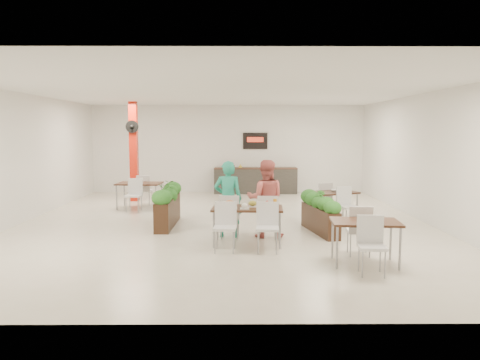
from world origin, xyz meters
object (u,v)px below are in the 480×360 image
(red_column, at_px, (134,150))
(side_table_a, at_px, (139,187))
(diner_man, at_px, (228,199))
(side_table_c, at_px, (365,228))
(planter_left, at_px, (168,204))
(planter_right, at_px, (320,211))
(main_table, at_px, (247,213))
(diner_woman, at_px, (265,199))
(side_table_b, at_px, (334,197))
(service_counter, at_px, (255,180))

(red_column, relative_size, side_table_a, 1.94)
(diner_man, bearing_deg, side_table_c, 142.37)
(side_table_a, bearing_deg, planter_left, -60.80)
(red_column, relative_size, side_table_c, 1.94)
(planter_right, xyz_separation_m, side_table_a, (-4.72, 3.40, 0.15))
(main_table, height_order, planter_left, planter_left)
(planter_left, bearing_deg, diner_woman, -28.62)
(diner_woman, bearing_deg, planter_right, -158.15)
(diner_woman, distance_m, side_table_b, 2.55)
(service_counter, relative_size, main_table, 1.77)
(red_column, relative_size, planter_right, 1.77)
(diner_woman, bearing_deg, side_table_a, -43.95)
(diner_man, bearing_deg, diner_woman, -176.33)
(main_table, relative_size, side_table_b, 1.02)
(diner_man, height_order, planter_right, diner_man)
(diner_woman, xyz_separation_m, side_table_b, (1.84, 1.76, -0.21))
(diner_woman, bearing_deg, side_table_b, -132.66)
(service_counter, height_order, side_table_c, service_counter)
(side_table_a, distance_m, side_table_b, 5.70)
(red_column, distance_m, side_table_a, 1.79)
(side_table_c, bearing_deg, planter_left, 144.11)
(side_table_b, relative_size, side_table_c, 1.01)
(diner_man, xyz_separation_m, diner_woman, (0.80, 0.00, 0.01))
(main_table, distance_m, side_table_a, 5.42)
(planter_left, xyz_separation_m, side_table_b, (4.11, 0.52, 0.09))
(planter_right, bearing_deg, side_table_a, 144.21)
(service_counter, height_order, planter_right, service_counter)
(diner_man, bearing_deg, service_counter, -93.30)
(main_table, xyz_separation_m, planter_right, (1.65, 1.06, -0.15))
(planter_left, bearing_deg, service_counter, 68.23)
(diner_man, xyz_separation_m, planter_right, (2.04, 0.41, -0.33))
(main_table, relative_size, planter_left, 0.81)
(main_table, height_order, planter_right, planter_right)
(diner_woman, height_order, planter_right, diner_woman)
(main_table, xyz_separation_m, planter_left, (-1.86, 1.89, -0.11))
(planter_right, distance_m, side_table_a, 5.82)
(diner_woman, relative_size, planter_left, 0.79)
(side_table_b, bearing_deg, service_counter, 86.57)
(red_column, bearing_deg, diner_man, -59.07)
(main_table, distance_m, planter_left, 2.66)
(diner_man, distance_m, side_table_b, 3.18)
(side_table_a, bearing_deg, main_table, -51.46)
(diner_man, height_order, diner_woman, diner_woman)
(service_counter, bearing_deg, side_table_b, -71.61)
(main_table, bearing_deg, side_table_b, 46.98)
(diner_woman, relative_size, planter_right, 0.92)
(service_counter, distance_m, diner_man, 7.15)
(diner_woman, bearing_deg, red_column, -49.38)
(service_counter, relative_size, planter_right, 1.66)
(main_table, bearing_deg, red_column, 120.92)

